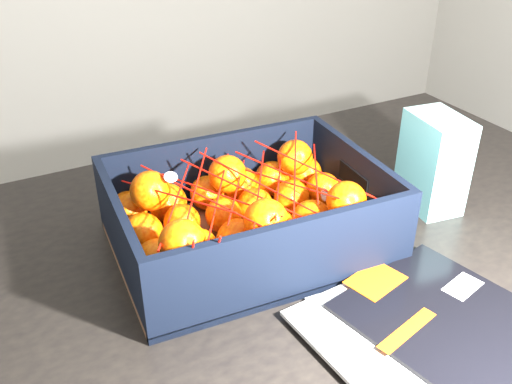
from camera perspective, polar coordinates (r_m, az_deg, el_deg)
name	(u,v)px	position (r m, az deg, el deg)	size (l,w,h in m)	color
table	(308,282)	(0.98, 5.19, -8.91)	(1.25, 0.88, 0.75)	black
magazine_stack	(439,341)	(0.75, 17.84, -13.95)	(0.33, 0.33, 0.02)	silver
produce_crate	(248,223)	(0.86, -0.81, -3.12)	(0.39, 0.29, 0.13)	brown
clementine_heap	(248,217)	(0.86, -0.82, -2.52)	(0.37, 0.28, 0.11)	#FF5705
mesh_net	(245,189)	(0.82, -1.08, 0.32)	(0.32, 0.26, 0.09)	red
retail_carton	(433,162)	(0.99, 17.30, 2.86)	(0.07, 0.11, 0.16)	white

